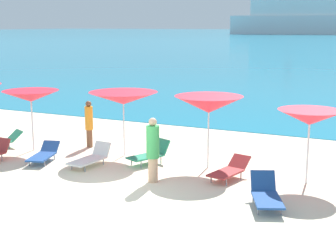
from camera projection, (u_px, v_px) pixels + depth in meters
name	position (u px, v px, depth m)	size (l,w,h in m)	color
ground_plane	(226.00, 129.00, 21.62)	(50.00, 100.00, 0.30)	beige
umbrella_1	(31.00, 96.00, 17.05)	(2.05, 2.05, 2.09)	silver
umbrella_2	(123.00, 98.00, 16.32)	(2.29, 2.29, 2.14)	silver
umbrella_3	(209.00, 105.00, 14.91)	(2.21, 2.21, 2.20)	silver
umbrella_4	(310.00, 118.00, 13.44)	(1.77, 1.77, 2.04)	silver
lounge_chair_0	(91.00, 158.00, 15.42)	(0.72, 1.55, 0.65)	white
lounge_chair_2	(266.00, 194.00, 12.02)	(1.18, 1.66, 0.69)	#1E478C
lounge_chair_4	(44.00, 154.00, 15.93)	(0.99, 1.64, 0.52)	#1E478C
lounge_chair_6	(0.00, 141.00, 17.61)	(1.17, 1.65, 0.57)	#268C66
lounge_chair_7	(150.00, 154.00, 15.67)	(1.06, 1.48, 0.71)	#268C66
lounge_chair_8	(230.00, 170.00, 14.09)	(0.89, 1.61, 0.57)	#A53333
beachgoer_2	(89.00, 122.00, 17.69)	(0.28, 0.28, 1.66)	brown
beachgoer_3	(153.00, 149.00, 13.71)	(0.36, 0.36, 1.81)	#DBAA84
cruise_ship	(310.00, 17.00, 221.07)	(69.97, 26.17, 20.34)	white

